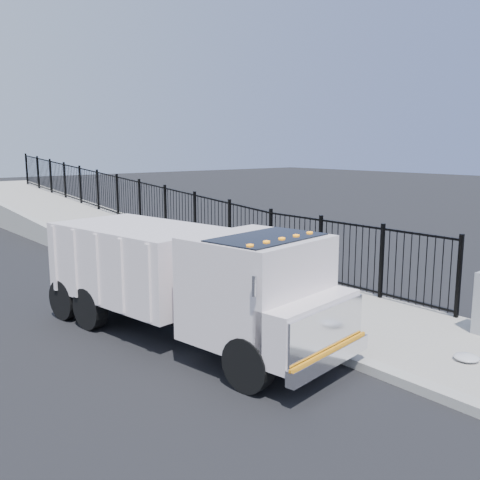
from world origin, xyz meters
TOP-DOWN VIEW (x-y plane):
  - ground at (0.00, 0.00)m, footprint 120.00×120.00m
  - sidewalk at (1.93, -2.00)m, footprint 3.55×12.00m
  - curb at (0.00, -2.00)m, footprint 0.30×12.00m
  - ramp at (2.12, 16.00)m, footprint 3.95×24.06m
  - iron_fence at (3.55, 12.00)m, footprint 0.10×28.00m
  - truck at (-1.55, 0.83)m, footprint 3.20×7.08m
  - worker at (0.41, -0.88)m, footprint 0.64×0.79m
  - debris at (1.45, -3.35)m, footprint 0.44×0.44m

SIDE VIEW (x-z plane):
  - ground at x=0.00m, z-range 0.00..0.00m
  - ramp at x=2.12m, z-range -1.60..1.60m
  - sidewalk at x=1.93m, z-range 0.00..0.12m
  - curb at x=0.00m, z-range 0.00..0.16m
  - debris at x=1.45m, z-range 0.12..0.23m
  - iron_fence at x=3.55m, z-range 0.00..1.80m
  - worker at x=0.41m, z-range 0.12..1.99m
  - truck at x=-1.55m, z-range 0.15..2.48m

